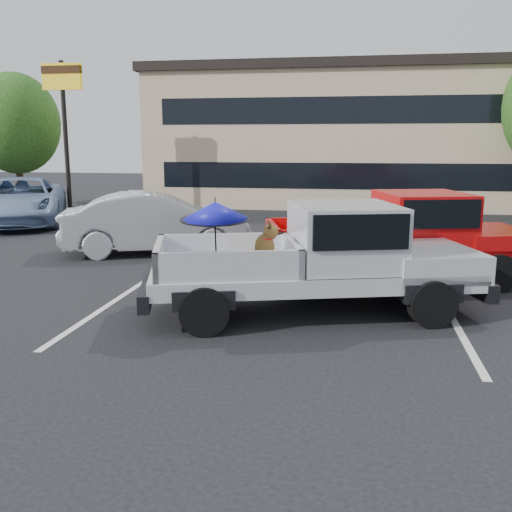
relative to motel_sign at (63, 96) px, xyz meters
The scene contains 11 objects.
ground 17.82m from the motel_sign, 54.46° to the right, with size 90.00×90.00×0.00m, color black.
stripe_left 14.65m from the motel_sign, 59.74° to the right, with size 0.12×5.00×0.01m, color silver.
stripe_right 18.29m from the motel_sign, 42.71° to the right, with size 0.12×5.00×0.01m, color silver.
motel_building 13.96m from the motel_sign, 30.21° to the left, with size 20.40×8.40×6.30m.
motel_sign is the anchor object (origin of this frame).
tree_left 5.08m from the motel_sign, 143.13° to the left, with size 3.96×3.96×6.02m.
tree_back 18.87m from the motel_sign, 32.01° to the left, with size 4.68×4.68×7.11m.
silver_pickup 16.58m from the motel_sign, 47.48° to the right, with size 6.01×3.46×2.06m.
red_pickup 16.10m from the motel_sign, 36.81° to the right, with size 6.02×3.38×1.88m.
silver_sedan 10.22m from the motel_sign, 49.10° to the right, with size 1.70×4.87×1.61m, color #ADB0B4.
blue_suv 4.71m from the motel_sign, 99.34° to the right, with size 2.76×5.98×1.66m, color #7D95BA.
Camera 1 is at (1.29, -7.44, 2.88)m, focal length 40.00 mm.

